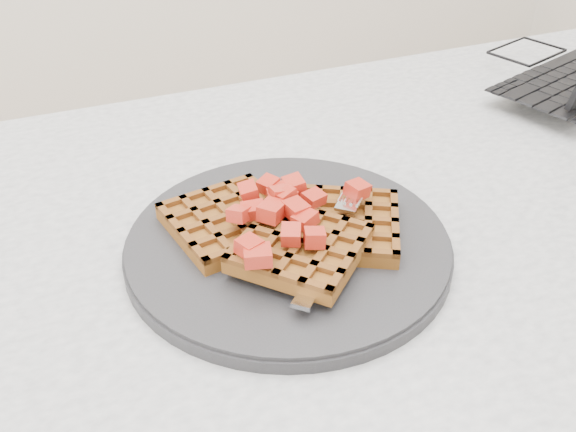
{
  "coord_description": "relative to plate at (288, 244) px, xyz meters",
  "views": [
    {
      "loc": [
        -0.31,
        -0.44,
        1.12
      ],
      "look_at": [
        -0.13,
        0.01,
        0.79
      ],
      "focal_mm": 40.0,
      "sensor_mm": 36.0,
      "label": 1
    }
  ],
  "objects": [
    {
      "name": "table",
      "position": [
        0.13,
        -0.01,
        -0.12
      ],
      "size": [
        1.2,
        0.8,
        0.75
      ],
      "color": "silver",
      "rests_on": "ground"
    },
    {
      "name": "plate",
      "position": [
        0.0,
        0.0,
        0.0
      ],
      "size": [
        0.3,
        0.3,
        0.02
      ],
      "primitive_type": "cylinder",
      "color": "#232326",
      "rests_on": "table"
    },
    {
      "name": "waffles",
      "position": [
        0.0,
        -0.0,
        0.02
      ],
      "size": [
        0.23,
        0.21,
        0.03
      ],
      "color": "brown",
      "rests_on": "plate"
    },
    {
      "name": "strawberry_pile",
      "position": [
        0.0,
        -0.0,
        0.05
      ],
      "size": [
        0.15,
        0.15,
        0.02
      ],
      "primitive_type": null,
      "color": "#9B1005",
      "rests_on": "waffles"
    },
    {
      "name": "fork",
      "position": [
        0.03,
        -0.03,
        0.02
      ],
      "size": [
        0.14,
        0.15,
        0.02
      ],
      "primitive_type": null,
      "rotation": [
        0.0,
        0.0,
        -0.75
      ],
      "color": "silver",
      "rests_on": "plate"
    }
  ]
}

